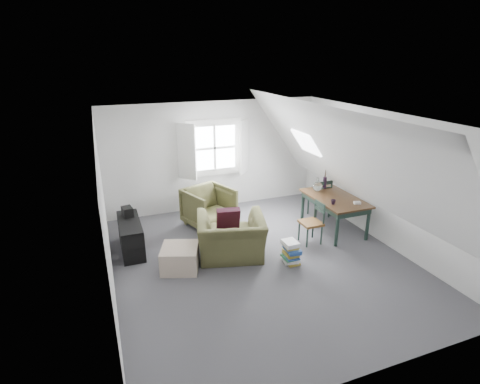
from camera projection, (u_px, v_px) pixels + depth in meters
name	position (u px, v px, depth m)	size (l,w,h in m)	color
floor	(261.00, 261.00, 6.67)	(5.50, 5.50, 0.00)	#48484D
ceiling	(265.00, 120.00, 5.81)	(5.50, 5.50, 0.00)	white
wall_back	(214.00, 156.00, 8.65)	(5.00, 5.00, 0.00)	silver
wall_front	(373.00, 284.00, 3.83)	(5.00, 5.00, 0.00)	silver
wall_left	(105.00, 217.00, 5.40)	(5.50, 5.50, 0.00)	silver
wall_right	(383.00, 179.00, 7.08)	(5.50, 5.50, 0.00)	silver
slope_left	(168.00, 175.00, 5.54)	(5.50, 5.50, 0.00)	white
slope_right	(344.00, 156.00, 6.58)	(5.50, 5.50, 0.00)	white
dormer_window	(215.00, 148.00, 8.51)	(1.71, 0.35, 1.30)	white
skylight	(306.00, 143.00, 7.73)	(0.55, 0.75, 0.04)	white
armchair_near	(231.00, 256.00, 6.82)	(1.18, 1.03, 0.77)	#444527
armchair_far	(210.00, 225.00, 8.06)	(0.89, 0.92, 0.84)	#444527
throw_pillow	(228.00, 219.00, 6.72)	(0.42, 0.12, 0.42)	#340E1C
ottoman	(180.00, 258.00, 6.37)	(0.61, 0.61, 0.40)	tan
dining_table	(335.00, 202.00, 7.66)	(0.86, 1.44, 0.72)	#311F11
demijohn	(317.00, 186.00, 7.93)	(0.20, 0.20, 0.29)	silver
vase_twigs	(325.00, 182.00, 8.09)	(0.08, 0.09, 0.63)	black
cup	(333.00, 204.00, 7.28)	(0.10, 0.10, 0.09)	black
paper_box	(357.00, 203.00, 7.29)	(0.13, 0.09, 0.04)	white
dining_chair_far	(320.00, 197.00, 8.35)	(0.42, 0.42, 0.89)	brown
dining_chair_near	(312.00, 222.00, 7.19)	(0.39, 0.39, 0.82)	brown
media_shelf	(131.00, 238.00, 6.92)	(0.38, 1.15, 0.59)	black
electronics_box	(127.00, 212.00, 7.03)	(0.18, 0.24, 0.20)	black
magazine_stack	(291.00, 252.00, 6.54)	(0.31, 0.37, 0.41)	#B29933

